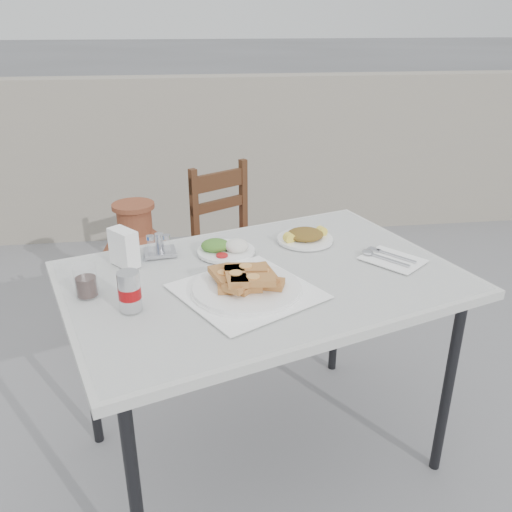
{
  "coord_description": "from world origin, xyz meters",
  "views": [
    {
      "loc": [
        -0.22,
        -1.64,
        1.61
      ],
      "look_at": [
        0.01,
        0.05,
        0.85
      ],
      "focal_mm": 38.0,
      "sensor_mm": 36.0,
      "label": 1
    }
  ],
  "objects": [
    {
      "name": "ground",
      "position": [
        0.0,
        0.0,
        0.0
      ],
      "size": [
        80.0,
        80.0,
        0.0
      ],
      "primitive_type": "plane",
      "color": "slate",
      "rests_on": "ground"
    },
    {
      "name": "cafe_table",
      "position": [
        0.02,
        0.0,
        0.74
      ],
      "size": [
        1.53,
        1.26,
        0.8
      ],
      "rotation": [
        0.0,
        0.0,
        0.32
      ],
      "color": "black",
      "rests_on": "ground"
    },
    {
      "name": "pide_plate",
      "position": [
        -0.05,
        -0.12,
        0.84
      ],
      "size": [
        0.53,
        0.53,
        0.08
      ],
      "rotation": [
        0.0,
        0.0,
        0.51
      ],
      "color": "white",
      "rests_on": "cafe_table"
    },
    {
      "name": "salad_rice_plate",
      "position": [
        -0.09,
        0.2,
        0.82
      ],
      "size": [
        0.22,
        0.22,
        0.05
      ],
      "color": "white",
      "rests_on": "cafe_table"
    },
    {
      "name": "salad_chopped_plate",
      "position": [
        0.23,
        0.28,
        0.82
      ],
      "size": [
        0.22,
        0.22,
        0.05
      ],
      "color": "white",
      "rests_on": "cafe_table"
    },
    {
      "name": "soda_can",
      "position": [
        -0.4,
        -0.18,
        0.86
      ],
      "size": [
        0.07,
        0.07,
        0.12
      ],
      "color": "silver",
      "rests_on": "cafe_table"
    },
    {
      "name": "cola_glass",
      "position": [
        -0.55,
        -0.08,
        0.84
      ],
      "size": [
        0.07,
        0.07,
        0.1
      ],
      "color": "white",
      "rests_on": "cafe_table"
    },
    {
      "name": "napkin_holder",
      "position": [
        -0.45,
        0.14,
        0.87
      ],
      "size": [
        0.11,
        0.12,
        0.13
      ],
      "rotation": [
        0.0,
        0.0,
        0.69
      ],
      "color": "white",
      "rests_on": "cafe_table"
    },
    {
      "name": "condiment_caddy",
      "position": [
        -0.33,
        0.22,
        0.83
      ],
      "size": [
        0.13,
        0.11,
        0.08
      ],
      "rotation": [
        0.0,
        0.0,
        0.13
      ],
      "color": "silver",
      "rests_on": "cafe_table"
    },
    {
      "name": "cutlery_napkin",
      "position": [
        0.49,
        0.06,
        0.8
      ],
      "size": [
        0.25,
        0.26,
        0.02
      ],
      "rotation": [
        0.0,
        0.0,
        0.68
      ],
      "color": "white",
      "rests_on": "cafe_table"
    },
    {
      "name": "chair",
      "position": [
        0.02,
        1.12,
        0.45
      ],
      "size": [
        0.53,
        0.53,
        0.87
      ],
      "rotation": [
        0.0,
        0.0,
        0.53
      ],
      "color": "#391E0F",
      "rests_on": "ground"
    },
    {
      "name": "terracotta_urn",
      "position": [
        -0.49,
        1.03,
        0.34
      ],
      "size": [
        0.42,
        0.42,
        0.73
      ],
      "color": "brown",
      "rests_on": "ground"
    },
    {
      "name": "back_wall",
      "position": [
        0.0,
        2.5,
        0.6
      ],
      "size": [
        6.0,
        0.25,
        1.2
      ],
      "primitive_type": "cube",
      "color": "gray",
      "rests_on": "ground"
    }
  ]
}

